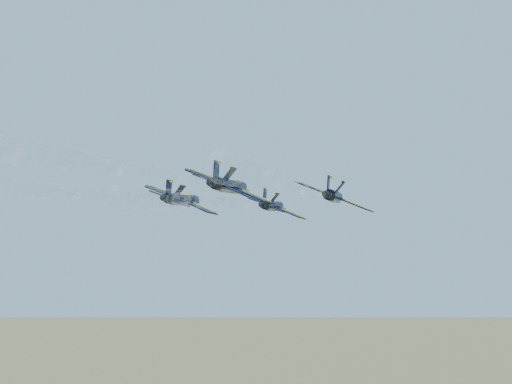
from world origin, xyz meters
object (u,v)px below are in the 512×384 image
at_px(jet_right, 334,196).
at_px(jet_slot, 230,186).
at_px(jet_lead, 273,206).
at_px(jet_left, 183,199).

distance_m(jet_right, jet_slot, 20.00).
bearing_deg(jet_lead, jet_slot, -90.82).
relative_size(jet_left, jet_right, 1.00).
bearing_deg(jet_lead, jet_left, -131.85).
distance_m(jet_lead, jet_left, 17.95).
xyz_separation_m(jet_left, jet_slot, (14.43, -13.34, 0.00)).
relative_size(jet_lead, jet_right, 1.00).
height_order(jet_lead, jet_left, same).
bearing_deg(jet_left, jet_slot, -53.99).
bearing_deg(jet_lead, jet_right, -48.82).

